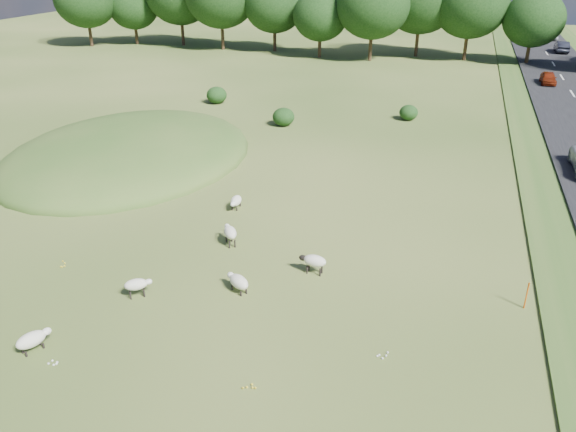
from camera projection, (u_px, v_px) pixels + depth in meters
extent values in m
plane|color=#294917|center=(324.00, 138.00, 42.82)|extent=(160.00, 160.00, 0.00)
ellipsoid|color=#33561E|center=(130.00, 156.00, 39.09)|extent=(16.00, 20.00, 4.00)
cylinder|color=black|center=(90.00, 33.00, 81.41)|extent=(0.44, 0.44, 3.77)
cylinder|color=black|center=(136.00, 33.00, 83.29)|extent=(0.44, 0.44, 3.12)
ellipsoid|color=black|center=(133.00, 6.00, 81.64)|extent=(7.28, 7.28, 6.55)
cylinder|color=black|center=(182.00, 30.00, 82.15)|extent=(0.44, 0.44, 4.21)
cylinder|color=black|center=(223.00, 34.00, 78.73)|extent=(0.44, 0.44, 4.18)
cylinder|color=black|center=(275.00, 38.00, 77.47)|extent=(0.44, 0.44, 3.61)
ellipsoid|color=black|center=(274.00, 4.00, 75.56)|extent=(8.41, 8.41, 7.57)
cylinder|color=black|center=(320.00, 45.00, 73.30)|extent=(0.44, 0.44, 3.02)
ellipsoid|color=black|center=(320.00, 16.00, 71.70)|extent=(7.04, 7.04, 6.34)
cylinder|color=black|center=(371.00, 45.00, 70.94)|extent=(0.44, 0.44, 3.90)
ellipsoid|color=black|center=(373.00, 5.00, 68.88)|extent=(9.09, 9.09, 8.18)
cylinder|color=black|center=(417.00, 40.00, 73.70)|extent=(0.44, 0.44, 4.22)
cylinder|color=black|center=(466.00, 44.00, 71.30)|extent=(0.44, 0.44, 3.94)
ellipsoid|color=black|center=(471.00, 4.00, 69.21)|extent=(9.20, 9.20, 8.28)
cylinder|color=black|center=(528.00, 52.00, 68.72)|extent=(0.44, 0.44, 3.09)
ellipsoid|color=black|center=(534.00, 19.00, 67.08)|extent=(7.20, 7.20, 6.48)
ellipsoid|color=black|center=(283.00, 117.00, 45.43)|extent=(1.78, 1.78, 1.45)
ellipsoid|color=black|center=(409.00, 112.00, 46.96)|extent=(1.55, 1.55, 1.27)
ellipsoid|color=black|center=(217.00, 95.00, 51.92)|extent=(1.87, 1.87, 1.53)
cylinder|color=#D8590C|center=(527.00, 296.00, 22.38)|extent=(0.06, 0.06, 1.20)
ellipsoid|color=beige|center=(136.00, 285.00, 23.13)|extent=(1.07, 0.96, 0.49)
ellipsoid|color=silver|center=(149.00, 282.00, 23.26)|extent=(0.39, 0.37, 0.24)
cylinder|color=black|center=(144.00, 290.00, 23.49)|extent=(0.07, 0.07, 0.35)
cylinder|color=black|center=(144.00, 293.00, 23.29)|extent=(0.07, 0.07, 0.35)
cylinder|color=black|center=(130.00, 293.00, 23.34)|extent=(0.07, 0.07, 0.35)
cylinder|color=black|center=(130.00, 296.00, 23.13)|extent=(0.07, 0.07, 0.35)
ellipsoid|color=beige|center=(239.00, 282.00, 23.52)|extent=(1.23, 1.08, 0.56)
ellipsoid|color=silver|center=(231.00, 275.00, 23.91)|extent=(0.44, 0.42, 0.28)
cylinder|color=black|center=(232.00, 287.00, 23.82)|extent=(0.08, 0.08, 0.20)
cylinder|color=black|center=(237.00, 285.00, 23.98)|extent=(0.08, 0.08, 0.20)
cylinder|color=black|center=(241.00, 294.00, 23.38)|extent=(0.08, 0.08, 0.20)
cylinder|color=black|center=(246.00, 292.00, 23.54)|extent=(0.08, 0.08, 0.20)
ellipsoid|color=beige|center=(315.00, 261.00, 24.77)|extent=(1.08, 0.63, 0.53)
ellipsoid|color=black|center=(303.00, 258.00, 24.94)|extent=(0.36, 0.28, 0.27)
cylinder|color=black|center=(307.00, 270.00, 24.96)|extent=(0.08, 0.08, 0.38)
cylinder|color=black|center=(309.00, 267.00, 25.17)|extent=(0.08, 0.08, 0.38)
cylinder|color=black|center=(320.00, 272.00, 24.76)|extent=(0.08, 0.08, 0.38)
cylinder|color=black|center=(322.00, 270.00, 24.98)|extent=(0.08, 0.08, 0.38)
ellipsoid|color=beige|center=(31.00, 340.00, 20.05)|extent=(0.98, 1.23, 0.56)
ellipsoid|color=silver|center=(47.00, 331.00, 20.42)|extent=(0.39, 0.43, 0.28)
cylinder|color=black|center=(40.00, 343.00, 20.51)|extent=(0.08, 0.08, 0.20)
cylinder|color=black|center=(43.00, 346.00, 20.34)|extent=(0.08, 0.08, 0.20)
cylinder|color=black|center=(23.00, 351.00, 20.08)|extent=(0.08, 0.08, 0.20)
cylinder|color=black|center=(26.00, 354.00, 19.92)|extent=(0.08, 0.08, 0.20)
ellipsoid|color=beige|center=(230.00, 232.00, 27.16)|extent=(1.10, 1.21, 0.56)
ellipsoid|color=silver|center=(227.00, 227.00, 27.64)|extent=(0.42, 0.44, 0.28)
cylinder|color=black|center=(226.00, 239.00, 27.60)|extent=(0.08, 0.08, 0.39)
cylinder|color=black|center=(232.00, 238.00, 27.68)|extent=(0.08, 0.08, 0.39)
cylinder|color=black|center=(229.00, 244.00, 27.06)|extent=(0.08, 0.08, 0.39)
cylinder|color=black|center=(235.00, 244.00, 27.14)|extent=(0.08, 0.08, 0.39)
ellipsoid|color=beige|center=(236.00, 201.00, 31.08)|extent=(0.61, 1.07, 0.53)
ellipsoid|color=silver|center=(233.00, 204.00, 30.57)|extent=(0.27, 0.35, 0.27)
cylinder|color=black|center=(237.00, 209.00, 30.95)|extent=(0.08, 0.08, 0.19)
cylinder|color=black|center=(232.00, 209.00, 31.00)|extent=(0.08, 0.08, 0.19)
cylinder|color=black|center=(240.00, 205.00, 31.47)|extent=(0.08, 0.08, 0.19)
cylinder|color=black|center=(236.00, 204.00, 31.53)|extent=(0.08, 0.08, 0.19)
imported|color=maroon|center=(548.00, 78.00, 58.29)|extent=(1.44, 3.58, 1.22)
imported|color=black|center=(562.00, 47.00, 75.72)|extent=(1.52, 4.36, 1.44)
imported|color=#ABAEB3|center=(552.00, 35.00, 86.25)|extent=(1.76, 4.33, 1.26)
imported|color=#B9BBC2|center=(526.00, 36.00, 85.06)|extent=(2.42, 5.24, 1.46)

